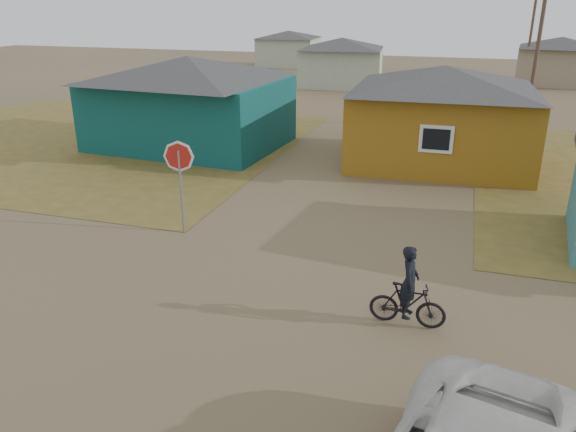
# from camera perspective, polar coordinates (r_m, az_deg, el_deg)

# --- Properties ---
(ground) EXTENTS (120.00, 120.00, 0.00)m
(ground) POSITION_cam_1_polar(r_m,az_deg,el_deg) (11.81, -1.82, -11.27)
(ground) COLOR brown
(grass_nw) EXTENTS (20.00, 18.00, 0.00)m
(grass_nw) POSITION_cam_1_polar(r_m,az_deg,el_deg) (29.01, -19.98, 7.34)
(grass_nw) COLOR olive
(grass_nw) RESTS_ON ground
(house_teal) EXTENTS (8.93, 7.08, 4.00)m
(house_teal) POSITION_cam_1_polar(r_m,az_deg,el_deg) (26.12, -9.98, 11.47)
(house_teal) COLOR #0B4040
(house_teal) RESTS_ON ground
(house_yellow) EXTENTS (7.72, 6.76, 3.90)m
(house_yellow) POSITION_cam_1_polar(r_m,az_deg,el_deg) (23.80, 15.36, 9.98)
(house_yellow) COLOR #8F6216
(house_yellow) RESTS_ON ground
(house_pale_west) EXTENTS (7.04, 6.15, 3.60)m
(house_pale_west) POSITION_cam_1_polar(r_m,az_deg,el_deg) (44.61, 5.45, 15.37)
(house_pale_west) COLOR #ACB99F
(house_pale_west) RESTS_ON ground
(house_beige_east) EXTENTS (6.95, 6.05, 3.60)m
(house_beige_east) POSITION_cam_1_polar(r_m,az_deg,el_deg) (50.04, 25.83, 14.07)
(house_beige_east) COLOR gray
(house_beige_east) RESTS_ON ground
(house_pale_north) EXTENTS (6.28, 5.81, 3.40)m
(house_pale_north) POSITION_cam_1_polar(r_m,az_deg,el_deg) (58.22, 0.05, 16.71)
(house_pale_north) COLOR #ACB99F
(house_pale_north) RESTS_ON ground
(utility_pole_near) EXTENTS (1.40, 0.20, 8.00)m
(utility_pole_near) POSITION_cam_1_polar(r_m,az_deg,el_deg) (31.63, 24.05, 15.49)
(utility_pole_near) COLOR brown
(utility_pole_near) RESTS_ON ground
(utility_pole_far) EXTENTS (1.40, 0.20, 8.00)m
(utility_pole_far) POSITION_cam_1_polar(r_m,az_deg,el_deg) (47.62, 23.50, 16.93)
(utility_pole_far) COLOR brown
(utility_pole_far) RESTS_ON ground
(stop_sign) EXTENTS (0.87, 0.24, 2.71)m
(stop_sign) POSITION_cam_1_polar(r_m,az_deg,el_deg) (15.98, -10.97, 4.95)
(stop_sign) COLOR gray
(stop_sign) RESTS_ON ground
(cyclist) EXTENTS (1.58, 0.57, 1.78)m
(cyclist) POSITION_cam_1_polar(r_m,az_deg,el_deg) (11.84, 12.11, -8.06)
(cyclist) COLOR black
(cyclist) RESTS_ON ground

